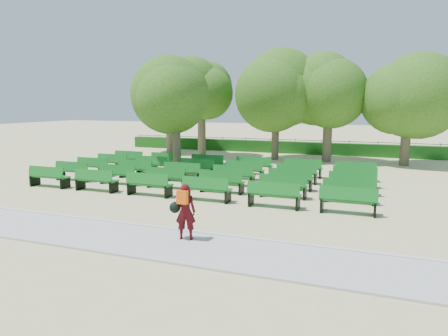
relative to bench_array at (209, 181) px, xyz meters
The scene contains 9 objects.
ground 1.03m from the bench_array, 52.89° to the right, with size 120.00×120.00×0.00m, color #C1B97F.
paving 8.24m from the bench_array, 85.70° to the right, with size 30.00×2.20×0.06m, color #B0B1AC.
curb 7.09m from the bench_array, 85.01° to the right, with size 30.00×0.12×0.10m, color silver.
hedge 13.20m from the bench_array, 87.32° to the left, with size 26.00×0.70×0.90m, color #154A13.
fence 13.60m from the bench_array, 87.40° to the left, with size 26.00×0.10×1.02m, color black, non-canonical shape.
tree_line 9.21m from the bench_array, 86.16° to the left, with size 21.80×6.80×7.04m, color #35631A, non-canonical shape.
bench_array is the anchor object (origin of this frame).
tree_among 4.76m from the bench_array, 149.11° to the left, with size 4.43×4.43×5.95m.
person 8.14m from the bench_array, 72.16° to the right, with size 0.77×0.53×1.55m.
Camera 1 is at (6.55, -16.41, 3.73)m, focal length 32.00 mm.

